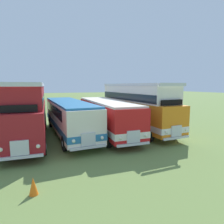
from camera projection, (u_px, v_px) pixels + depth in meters
ground_plane at (70, 136)px, 16.79m from camera, size 200.00×200.00×0.00m
bus_second_in_row at (28, 111)px, 15.24m from camera, size 3.08×11.20×4.52m
bus_third_in_row at (69, 115)px, 16.95m from camera, size 3.02×11.76×2.99m
bus_fourth_in_row at (106, 114)px, 17.47m from camera, size 2.83×11.22×2.99m
bus_fifth_in_row at (136, 106)px, 18.91m from camera, size 2.95×11.36×4.52m
cone_near_end at (33, 186)px, 7.71m from camera, size 0.36×0.36×0.73m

